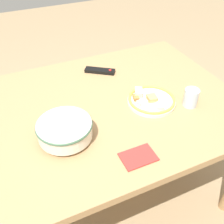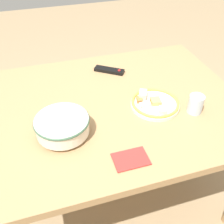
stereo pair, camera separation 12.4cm
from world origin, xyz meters
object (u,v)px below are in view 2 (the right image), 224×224
(food_plate, at_px, (154,103))
(drinking_glass, at_px, (196,104))
(noodle_bowl, at_px, (62,125))
(tv_remote, at_px, (109,70))

(food_plate, distance_m, drinking_glass, 0.20)
(noodle_bowl, relative_size, drinking_glass, 2.62)
(noodle_bowl, xyz_separation_m, tv_remote, (0.35, 0.46, -0.04))
(noodle_bowl, relative_size, tv_remote, 1.38)
(noodle_bowl, distance_m, drinking_glass, 0.65)
(food_plate, bearing_deg, noodle_bowl, -172.02)
(tv_remote, xyz_separation_m, drinking_glass, (0.30, -0.49, 0.04))
(tv_remote, height_order, drinking_glass, drinking_glass)
(noodle_bowl, bearing_deg, tv_remote, 52.50)
(noodle_bowl, height_order, tv_remote, noodle_bowl)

